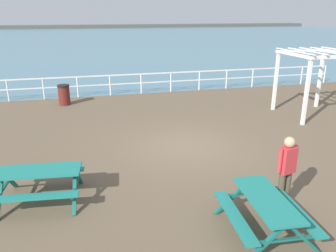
{
  "coord_description": "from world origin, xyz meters",
  "views": [
    {
      "loc": [
        -3.14,
        -9.6,
        4.08
      ],
      "look_at": [
        -0.64,
        -0.2,
        0.8
      ],
      "focal_mm": 35.72,
      "sensor_mm": 36.0,
      "label": 1
    }
  ],
  "objects_px": {
    "picnic_table_near_right": "(266,207)",
    "visitor": "(287,168)",
    "picnic_table_far_left": "(40,177)",
    "lattice_pergola": "(316,68)",
    "litter_bin": "(64,95)"
  },
  "relations": [
    {
      "from": "picnic_table_near_right",
      "to": "visitor",
      "type": "bearing_deg",
      "value": -45.14
    },
    {
      "from": "lattice_pergola",
      "to": "litter_bin",
      "type": "xyz_separation_m",
      "value": [
        -10.09,
        4.41,
        -1.52
      ]
    },
    {
      "from": "picnic_table_near_right",
      "to": "visitor",
      "type": "distance_m",
      "value": 1.2
    },
    {
      "from": "picnic_table_far_left",
      "to": "lattice_pergola",
      "type": "bearing_deg",
      "value": 29.35
    },
    {
      "from": "visitor",
      "to": "lattice_pergola",
      "type": "xyz_separation_m",
      "value": [
        5.2,
        5.98,
        1.05
      ]
    },
    {
      "from": "visitor",
      "to": "lattice_pergola",
      "type": "relative_size",
      "value": 0.61
    },
    {
      "from": "litter_bin",
      "to": "picnic_table_far_left",
      "type": "bearing_deg",
      "value": -91.79
    },
    {
      "from": "picnic_table_near_right",
      "to": "picnic_table_far_left",
      "type": "distance_m",
      "value": 4.9
    },
    {
      "from": "picnic_table_far_left",
      "to": "litter_bin",
      "type": "distance_m",
      "value": 8.73
    },
    {
      "from": "picnic_table_near_right",
      "to": "picnic_table_far_left",
      "type": "height_order",
      "value": "same"
    },
    {
      "from": "lattice_pergola",
      "to": "litter_bin",
      "type": "distance_m",
      "value": 11.12
    },
    {
      "from": "picnic_table_near_right",
      "to": "lattice_pergola",
      "type": "xyz_separation_m",
      "value": [
        6.08,
        6.7,
        1.41
      ]
    },
    {
      "from": "lattice_pergola",
      "to": "picnic_table_far_left",
      "type": "bearing_deg",
      "value": -155.75
    },
    {
      "from": "picnic_table_near_right",
      "to": "litter_bin",
      "type": "bearing_deg",
      "value": 25.19
    },
    {
      "from": "picnic_table_far_left",
      "to": "lattice_pergola",
      "type": "height_order",
      "value": "lattice_pergola"
    }
  ]
}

